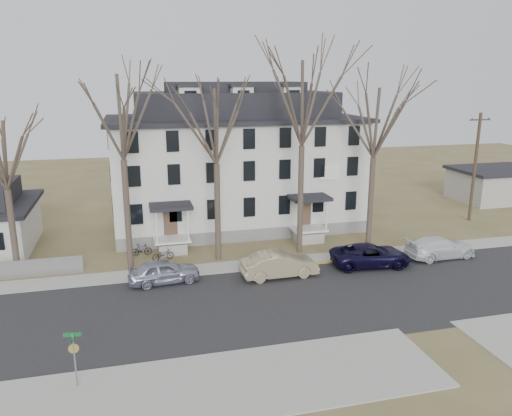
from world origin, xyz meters
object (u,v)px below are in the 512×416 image
object	(u,v)px
car_tan	(279,265)
car_white	(440,248)
utility_pole_far	(475,166)
car_navy	(371,256)
tree_mid_left	(216,121)
street_sign	(74,351)
car_silver	(164,272)
bicycle_right	(142,250)
tree_mid_right	(376,118)
boarding_house	(235,163)
tree_far_left	(120,111)
tree_bungalow	(2,151)
tree_center	(303,97)
bicycle_left	(163,255)

from	to	relation	value
car_tan	car_white	bearing A→B (deg)	-88.99
utility_pole_far	car_navy	bearing A→B (deg)	-149.59
tree_mid_left	street_sign	distance (m)	17.66
utility_pole_far	street_sign	size ratio (longest dim) A/B	3.80
car_silver	bicycle_right	distance (m)	5.46
tree_mid_right	car_white	size ratio (longest dim) A/B	2.51
boarding_house	utility_pole_far	distance (m)	20.88
car_navy	street_sign	distance (m)	20.39
tree_mid_left	bicycle_right	xyz separation A→B (m)	(-5.21, 1.97, -9.16)
tree_mid_left	tree_far_left	bearing A→B (deg)	180.00
tree_far_left	car_tan	bearing A→B (deg)	-24.45
tree_bungalow	car_tan	size ratio (longest dim) A/B	2.19
boarding_house	car_tan	size ratio (longest dim) A/B	4.23
car_silver	tree_center	bearing A→B (deg)	-76.67
car_silver	car_navy	distance (m)	13.72
tree_mid_left	car_tan	size ratio (longest dim) A/B	2.59
tree_mid_right	car_white	distance (m)	10.27
car_navy	bicycle_left	distance (m)	14.27
tree_mid_right	bicycle_left	bearing A→B (deg)	177.44
bicycle_right	street_sign	distance (m)	15.75
bicycle_right	street_sign	bearing A→B (deg)	166.19
tree_bungalow	car_navy	distance (m)	24.20
car_white	street_sign	size ratio (longest dim) A/B	2.03
tree_mid_left	car_tan	bearing A→B (deg)	-52.69
tree_bungalow	car_navy	size ratio (longest dim) A/B	2.01
car_navy	bicycle_right	bearing A→B (deg)	75.01
tree_mid_right	car_navy	world-z (taller)	tree_mid_right
tree_center	car_silver	bearing A→B (deg)	-161.48
tree_center	bicycle_left	xyz separation A→B (m)	(-9.80, 0.68, -10.68)
tree_mid_right	street_sign	size ratio (longest dim) A/B	5.09
car_white	bicycle_left	world-z (taller)	car_white
car_tan	tree_center	bearing A→B (deg)	-35.68
tree_far_left	car_white	xyz separation A→B (m)	(21.21, -3.62, -9.61)
tree_center	tree_far_left	bearing A→B (deg)	180.00
bicycle_left	car_white	bearing A→B (deg)	-115.55
tree_bungalow	car_silver	size ratio (longest dim) A/B	2.47
tree_center	car_silver	xyz separation A→B (m)	(-10.00, -3.35, -10.34)
car_silver	car_navy	bearing A→B (deg)	-97.45
tree_center	tree_mid_right	size ratio (longest dim) A/B	1.15
tree_bungalow	car_tan	bearing A→B (deg)	-14.46
boarding_house	car_silver	size ratio (longest dim) A/B	4.77
utility_pole_far	street_sign	bearing A→B (deg)	-150.99
tree_mid_left	car_silver	size ratio (longest dim) A/B	2.92
tree_far_left	car_tan	world-z (taller)	tree_far_left
car_navy	tree_center	bearing A→B (deg)	50.11
tree_center	car_navy	bearing A→B (deg)	-46.33
boarding_house	car_silver	world-z (taller)	boarding_house
tree_mid_right	bicycle_left	size ratio (longest dim) A/B	8.32
bicycle_right	tree_mid_left	bearing A→B (deg)	-113.21
tree_bungalow	car_white	size ratio (longest dim) A/B	2.13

